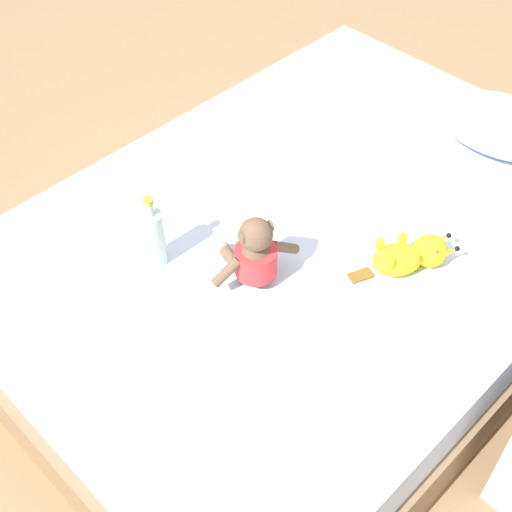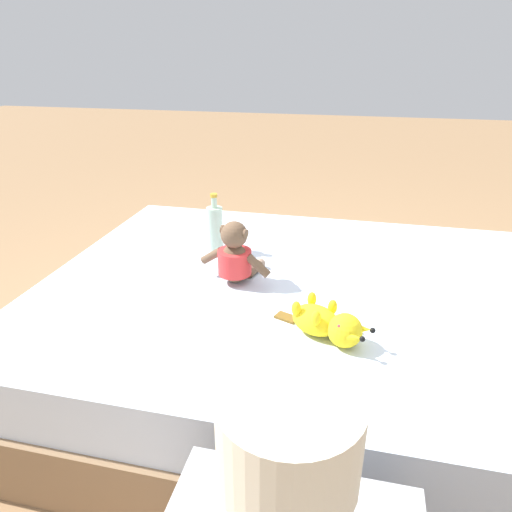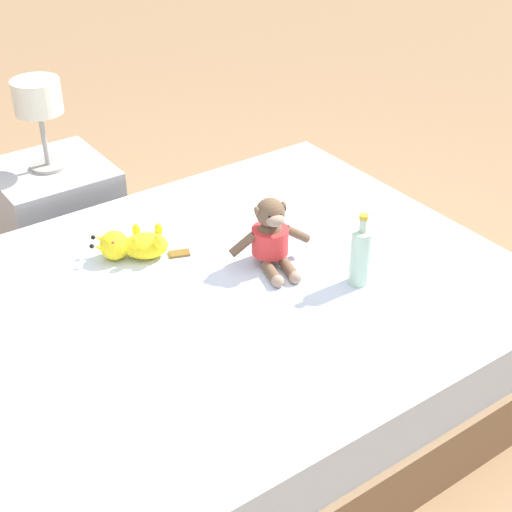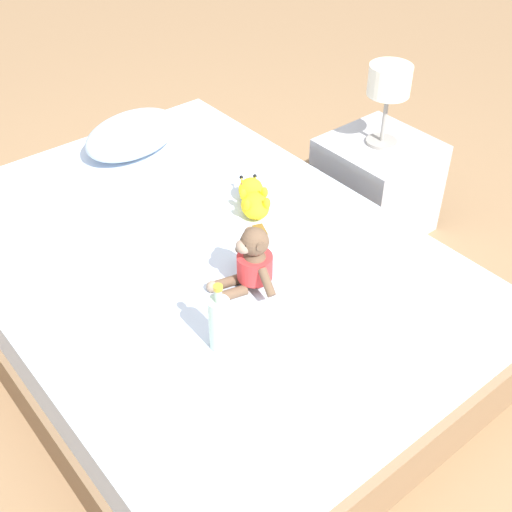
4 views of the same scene
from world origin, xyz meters
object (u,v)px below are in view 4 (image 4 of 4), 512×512
plush_monkey (252,264)px  nightstand (376,186)px  bedside_lamp (389,85)px  bed (198,290)px  plush_yellow_creature (253,198)px  glass_bottle (220,323)px  pillow (132,134)px

plush_monkey → nightstand: 1.13m
nightstand → bedside_lamp: size_ratio=1.26×
bed → plush_yellow_creature: 0.42m
glass_bottle → plush_yellow_creature: bearing=43.3°
plush_yellow_creature → bedside_lamp: size_ratio=0.85×
plush_monkey → bedside_lamp: (1.03, 0.35, 0.22)m
nightstand → glass_bottle: bearing=-158.3°
plush_yellow_creature → bedside_lamp: (0.74, -0.01, 0.27)m
pillow → nightstand: size_ratio=1.16×
plush_monkey → glass_bottle: size_ratio=1.15×
nightstand → bedside_lamp: bearing=0.0°
plush_monkey → bedside_lamp: bedside_lamp is taller
bed → nightstand: bearing=2.8°
pillow → plush_yellow_creature: (0.13, -0.70, -0.03)m
bed → glass_bottle: size_ratio=8.34×
glass_bottle → nightstand: glass_bottle is taller
plush_monkey → plush_yellow_creature: 0.47m
pillow → glass_bottle: 1.29m
plush_monkey → nightstand: size_ratio=0.62×
glass_bottle → bedside_lamp: size_ratio=0.68×
pillow → bedside_lamp: 1.14m
pillow → nightstand: (0.86, -0.70, -0.27)m
plush_yellow_creature → glass_bottle: bearing=-136.7°
glass_bottle → nightstand: (1.28, 0.51, -0.29)m
bed → plush_monkey: (0.03, -0.30, 0.31)m
plush_yellow_creature → nightstand: size_ratio=0.68×
pillow → glass_bottle: (-0.42, -1.22, 0.02)m
pillow → bedside_lamp: bearing=-39.2°
pillow → plush_monkey: 1.07m
bed → bedside_lamp: bearing=2.8°
plush_monkey → plush_yellow_creature: bearing=50.4°
plush_yellow_creature → nightstand: plush_yellow_creature is taller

